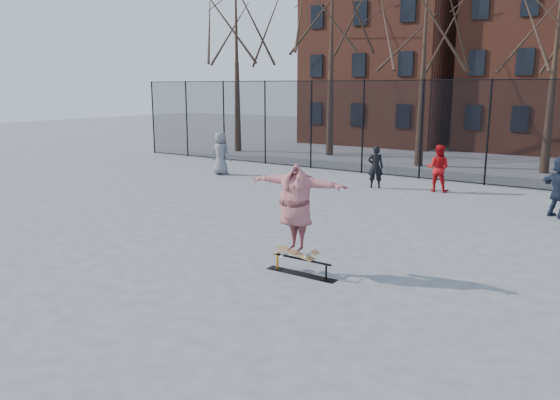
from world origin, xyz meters
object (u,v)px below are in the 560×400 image
Objects in this scene: skate_rail at (301,268)px; bystander_red at (438,168)px; bystander_grey at (221,153)px; skater at (296,210)px; bystander_black at (375,167)px; skateboard at (296,254)px.

bystander_red reaches higher than skate_rail.
bystander_grey is (-9.66, 8.81, 0.78)m from skate_rail.
bystander_red is (8.92, 1.50, -0.07)m from bystander_grey.
bystander_grey is 9.05m from bystander_red.
skate_rail is 1.19m from skater.
bystander_grey reaches higher than skate_rail.
skate_rail is 0.93× the size of bystander_red.
bystander_red is (-0.60, 10.31, -0.48)m from skater.
skater is at bearing 83.68° from bystander_black.
bystander_grey is at bearing 137.23° from skateboard.
bystander_grey reaches higher than bystander_red.
skate_rail is 0.99× the size of bystander_black.
bystander_black is (-2.75, 9.68, -0.53)m from skater.
skater is 1.27× the size of bystander_red.
skater is at bearing 129.62° from bystander_grey.
bystander_black is (-2.88, 9.68, 0.65)m from skate_rail.
skateboard is at bearing -4.24° from skater.
skateboard is at bearing 83.68° from bystander_black.
skater is 12.98m from bystander_grey.
skate_rail is 0.29m from skateboard.
skater is (-0.13, 0.00, 1.18)m from skate_rail.
bystander_grey is (-9.52, 8.81, -0.41)m from skater.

